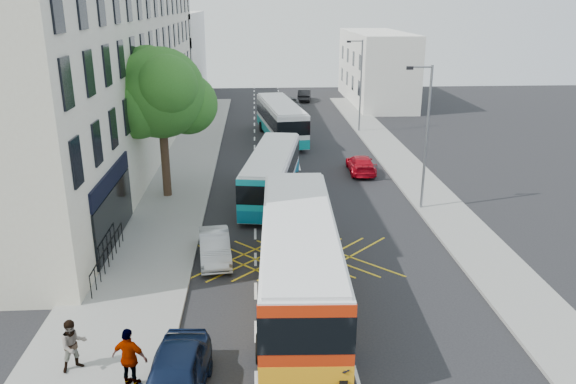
{
  "coord_description": "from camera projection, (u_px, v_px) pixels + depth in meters",
  "views": [
    {
      "loc": [
        -3.07,
        -17.63,
        11.37
      ],
      "look_at": [
        -1.5,
        9.13,
        2.2
      ],
      "focal_mm": 35.0,
      "sensor_mm": 36.0,
      "label": 1
    }
  ],
  "objects": [
    {
      "name": "pavement_left",
      "position": [
        168.0,
        196.0,
        34.18
      ],
      "size": [
        5.0,
        70.0,
        0.15
      ],
      "primitive_type": "cube",
      "color": "gray",
      "rests_on": "ground"
    },
    {
      "name": "distant_car_grey",
      "position": [
        290.0,
        105.0,
        60.5
      ],
      "size": [
        2.45,
        5.13,
        1.41
      ],
      "primitive_type": "imported",
      "rotation": [
        0.0,
        0.0,
        0.02
      ],
      "color": "#3F4146",
      "rests_on": "ground"
    },
    {
      "name": "bus_far",
      "position": [
        281.0,
        120.0,
        48.17
      ],
      "size": [
        4.06,
        11.44,
        3.15
      ],
      "rotation": [
        0.0,
        0.0,
        0.13
      ],
      "color": "silver",
      "rests_on": "ground"
    },
    {
      "name": "red_hatchback",
      "position": [
        361.0,
        164.0,
        38.9
      ],
      "size": [
        1.84,
        4.28,
        1.23
      ],
      "primitive_type": "imported",
      "rotation": [
        0.0,
        0.0,
        3.11
      ],
      "color": "#B20716",
      "rests_on": "ground"
    },
    {
      "name": "ground",
      "position": [
        344.0,
        329.0,
        20.5
      ],
      "size": [
        120.0,
        120.0,
        0.0
      ],
      "primitive_type": "plane",
      "color": "black",
      "rests_on": "ground"
    },
    {
      "name": "pavement_right",
      "position": [
        426.0,
        191.0,
        35.06
      ],
      "size": [
        3.0,
        70.0,
        0.15
      ],
      "primitive_type": "cube",
      "color": "gray",
      "rests_on": "ground"
    },
    {
      "name": "bus_mid",
      "position": [
        272.0,
        174.0,
        33.58
      ],
      "size": [
        4.03,
        10.57,
        2.9
      ],
      "rotation": [
        0.0,
        0.0,
        -0.16
      ],
      "color": "silver",
      "rests_on": "ground"
    },
    {
      "name": "lamp_far",
      "position": [
        360.0,
        81.0,
        49.57
      ],
      "size": [
        1.45,
        0.15,
        8.0
      ],
      "color": "slate",
      "rests_on": "pavement_right"
    },
    {
      "name": "building_right",
      "position": [
        376.0,
        67.0,
        65.15
      ],
      "size": [
        6.0,
        18.0,
        8.0
      ],
      "primitive_type": "cube",
      "color": "silver",
      "rests_on": "ground"
    },
    {
      "name": "distant_car_dark",
      "position": [
        304.0,
        95.0,
        66.93
      ],
      "size": [
        1.94,
        4.26,
        1.36
      ],
      "primitive_type": "imported",
      "rotation": [
        0.0,
        0.0,
        3.02
      ],
      "color": "black",
      "rests_on": "ground"
    },
    {
      "name": "pedestrian_far",
      "position": [
        130.0,
        358.0,
        16.92
      ],
      "size": [
        1.25,
        0.82,
        1.98
      ],
      "primitive_type": "imported",
      "rotation": [
        0.0,
        0.0,
        2.83
      ],
      "color": "gray",
      "rests_on": "pavement_left"
    },
    {
      "name": "terrace_far",
      "position": [
        167.0,
        54.0,
        70.06
      ],
      "size": [
        8.0,
        20.0,
        10.0
      ],
      "primitive_type": "cube",
      "color": "silver",
      "rests_on": "ground"
    },
    {
      "name": "lamp_near",
      "position": [
        425.0,
        131.0,
        30.68
      ],
      "size": [
        1.45,
        0.15,
        8.0
      ],
      "color": "slate",
      "rests_on": "pavement_right"
    },
    {
      "name": "parked_car_blue",
      "position": [
        175.0,
        379.0,
        16.54
      ],
      "size": [
        2.12,
        4.65,
        1.55
      ],
      "primitive_type": "imported",
      "rotation": [
        0.0,
        0.0,
        -0.06
      ],
      "color": "black",
      "rests_on": "ground"
    },
    {
      "name": "railings",
      "position": [
        108.0,
        255.0,
        24.74
      ],
      "size": [
        0.08,
        5.6,
        1.14
      ],
      "primitive_type": null,
      "color": "black",
      "rests_on": "pavement_left"
    },
    {
      "name": "motorbike",
      "position": [
        344.0,
        374.0,
        16.64
      ],
      "size": [
        0.74,
        2.05,
        1.84
      ],
      "rotation": [
        0.0,
        0.0,
        -0.2
      ],
      "color": "black",
      "rests_on": "ground"
    },
    {
      "name": "street_tree",
      "position": [
        160.0,
        94.0,
        32.13
      ],
      "size": [
        6.3,
        5.7,
        8.8
      ],
      "color": "#382619",
      "rests_on": "pavement_left"
    },
    {
      "name": "pedestrian_near",
      "position": [
        73.0,
        345.0,
        17.76
      ],
      "size": [
        1.08,
        1.03,
        1.76
      ],
      "primitive_type": "imported",
      "rotation": [
        0.0,
        0.0,
        0.58
      ],
      "color": "gray",
      "rests_on": "pavement_left"
    },
    {
      "name": "bus_near",
      "position": [
        299.0,
        258.0,
        21.93
      ],
      "size": [
        3.44,
        12.42,
        3.47
      ],
      "rotation": [
        0.0,
        0.0,
        -0.04
      ],
      "color": "silver",
      "rests_on": "ground"
    },
    {
      "name": "parked_car_silver",
      "position": [
        215.0,
        247.0,
        25.77
      ],
      "size": [
        1.8,
        4.04,
        1.29
      ],
      "primitive_type": "imported",
      "rotation": [
        0.0,
        0.0,
        0.11
      ],
      "color": "#ABAEB3",
      "rests_on": "ground"
    },
    {
      "name": "terrace_main",
      "position": [
        104.0,
        68.0,
        40.67
      ],
      "size": [
        8.3,
        45.0,
        13.5
      ],
      "color": "beige",
      "rests_on": "ground"
    }
  ]
}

